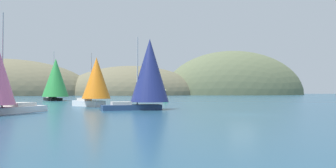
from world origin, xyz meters
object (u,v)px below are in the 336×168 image
Objects in this scene: sailboat_green_sail at (55,79)px; channel_buoy at (166,100)px; sailboat_orange_sail at (96,80)px; sailboat_navy_sail at (149,72)px.

sailboat_green_sail reaches higher than channel_buoy.
sailboat_green_sail is 4.15× the size of channel_buoy.
sailboat_green_sail reaches higher than sailboat_orange_sail.
sailboat_orange_sail is (8.66, -29.61, -1.26)m from sailboat_green_sail.
channel_buoy is (21.73, -13.47, -4.45)m from sailboat_green_sail.
sailboat_navy_sail is (14.59, -37.69, -0.56)m from sailboat_green_sail.
sailboat_navy_sail is 1.12× the size of sailboat_orange_sail.
sailboat_orange_sail is 21.01m from channel_buoy.
sailboat_green_sail is 1.33× the size of sailboat_navy_sail.
channel_buoy is at bearing -31.79° from sailboat_green_sail.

